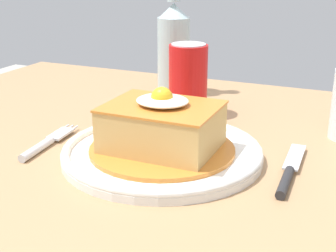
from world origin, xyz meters
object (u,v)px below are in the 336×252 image
object	(u,v)px
main_plate	(162,152)
soda_can	(188,80)
knife	(288,174)
fork	(45,144)
beer_bottle_clear	(174,44)

from	to	relation	value
main_plate	soda_can	world-z (taller)	soda_can
main_plate	knife	distance (m)	0.17
main_plate	fork	xyz separation A→B (m)	(-0.17, -0.03, -0.00)
main_plate	beer_bottle_clear	size ratio (longest dim) A/B	1.03
fork	soda_can	world-z (taller)	soda_can
soda_can	beer_bottle_clear	size ratio (longest dim) A/B	0.47
main_plate	soda_can	distance (m)	0.20
fork	beer_bottle_clear	xyz separation A→B (m)	(0.05, 0.35, 0.09)
fork	knife	bearing A→B (deg)	6.33
main_plate	fork	world-z (taller)	main_plate
soda_can	beer_bottle_clear	distance (m)	0.15
main_plate	knife	size ratio (longest dim) A/B	1.65
soda_can	main_plate	bearing A→B (deg)	-78.71
main_plate	fork	distance (m)	0.17
main_plate	beer_bottle_clear	world-z (taller)	beer_bottle_clear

